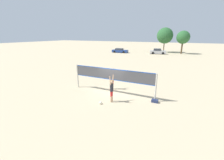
% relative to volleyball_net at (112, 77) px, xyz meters
% --- Properties ---
extents(ground_plane, '(200.00, 200.00, 0.00)m').
position_rel_volleyball_net_xyz_m(ground_plane, '(0.00, 0.00, -1.63)').
color(ground_plane, '#C6B28C').
extents(volleyball_net, '(8.02, 0.14, 2.36)m').
position_rel_volleyball_net_xyz_m(volleyball_net, '(0.00, 0.00, 0.00)').
color(volleyball_net, beige).
rests_on(volleyball_net, ground_plane).
extents(player_spiker, '(0.28, 0.72, 2.23)m').
position_rel_volleyball_net_xyz_m(player_spiker, '(0.78, -1.66, -0.45)').
color(player_spiker, tan).
rests_on(player_spiker, ground_plane).
extents(player_blocker, '(0.28, 0.70, 2.10)m').
position_rel_volleyball_net_xyz_m(player_blocker, '(-0.46, 1.05, -0.53)').
color(player_blocker, tan).
rests_on(player_blocker, ground_plane).
extents(volleyball, '(0.22, 0.22, 0.22)m').
position_rel_volleyball_net_xyz_m(volleyball, '(0.19, -2.44, -1.52)').
color(volleyball, silver).
rests_on(volleyball, ground_plane).
extents(gear_bag, '(0.52, 0.29, 0.24)m').
position_rel_volleyball_net_xyz_m(gear_bag, '(3.99, -0.23, -1.51)').
color(gear_bag, navy).
rests_on(gear_bag, ground_plane).
extents(parked_car_near, '(4.84, 2.24, 1.27)m').
position_rel_volleyball_net_xyz_m(parked_car_near, '(-12.43, 30.51, -1.05)').
color(parked_car_near, navy).
rests_on(parked_car_near, ground_plane).
extents(parked_car_mid, '(4.60, 2.69, 1.47)m').
position_rel_volleyball_net_xyz_m(parked_car_mid, '(-1.55, 32.19, -0.97)').
color(parked_car_mid, '#B7B7BC').
rests_on(parked_car_mid, ground_plane).
extents(tree_left_cluster, '(3.56, 3.56, 6.32)m').
position_rel_volleyball_net_xyz_m(tree_left_cluster, '(4.39, 35.57, 2.88)').
color(tree_left_cluster, '#4C3823').
rests_on(tree_left_cluster, ground_plane).
extents(tree_right_cluster, '(4.67, 4.67, 7.29)m').
position_rel_volleyball_net_xyz_m(tree_right_cluster, '(-0.69, 37.15, 3.32)').
color(tree_right_cluster, brown).
rests_on(tree_right_cluster, ground_plane).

